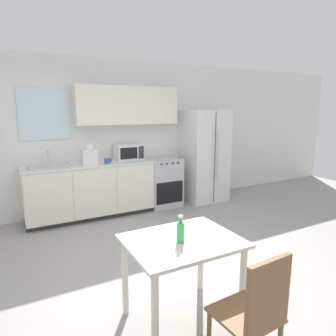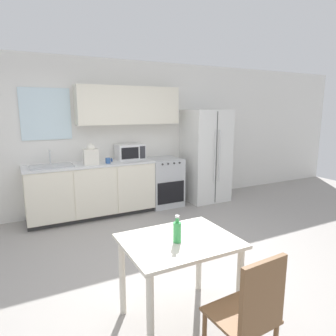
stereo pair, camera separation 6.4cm
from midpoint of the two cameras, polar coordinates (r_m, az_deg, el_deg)
ground_plane at (r=3.70m, az=-1.50°, el=-18.46°), size 12.00×12.00×0.00m
wall_back at (r=5.51m, az=-11.84°, el=6.90°), size 12.00×0.38×2.70m
kitchen_counter at (r=5.29m, az=-13.93°, el=-4.07°), size 2.13×0.63×0.93m
oven_range at (r=5.76m, az=-0.52°, el=-2.66°), size 0.62×0.62×0.91m
refrigerator at (r=6.09m, az=7.48°, el=2.35°), size 0.82×0.76×1.82m
kitchen_sink at (r=5.10m, az=-20.96°, el=0.44°), size 0.65×0.40×0.25m
microwave at (r=5.48m, az=-6.93°, el=3.10°), size 0.49×0.35×0.28m
coffee_mug at (r=5.14m, az=-10.94°, el=1.40°), size 0.12×0.08×0.09m
grocery_bag_0 at (r=5.08m, az=-14.13°, el=2.34°), size 0.26×0.23×0.35m
dining_table at (r=2.64m, az=2.86°, el=-16.03°), size 0.93×0.74×0.76m
dining_chair_near at (r=2.24m, az=16.46°, el=-24.63°), size 0.42×0.42×0.93m
drink_bottle at (r=2.49m, az=2.51°, el=-11.97°), size 0.07×0.07×0.23m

